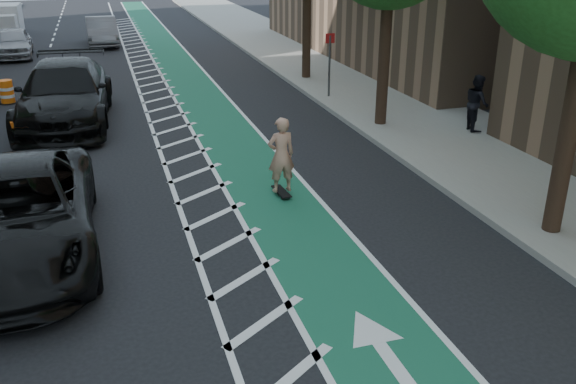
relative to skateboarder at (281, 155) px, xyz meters
name	(u,v)px	position (x,y,z in m)	size (l,w,h in m)	color
ground	(160,292)	(-3.23, -3.54, -1.01)	(120.00, 120.00, 0.00)	black
bike_lane	(220,124)	(-0.23, 6.46, -1.00)	(2.00, 90.00, 0.01)	#1B5F43
buffer_strip	(174,127)	(-1.73, 6.46, -1.01)	(1.40, 90.00, 0.01)	silver
sidewalk_right	(398,107)	(6.27, 6.46, -0.94)	(5.00, 90.00, 0.15)	gray
curb_right	(334,112)	(3.82, 6.46, -0.93)	(0.12, 90.00, 0.16)	gray
sign_post	(329,64)	(4.37, 8.46, 0.34)	(0.35, 0.08, 2.47)	#4C4C4C
skateboard	(281,192)	(0.00, 0.00, -0.92)	(0.29, 0.83, 0.11)	black
skateboarder	(281,155)	(0.00, 0.00, 0.00)	(0.66, 0.43, 1.80)	tan
suv_near	(15,214)	(-5.63, -1.43, -0.14)	(2.90, 6.29, 1.75)	black
suv_far	(65,94)	(-5.01, 7.98, -0.02)	(2.77, 6.81, 1.98)	black
car_silver	(13,42)	(-7.98, 21.84, -0.26)	(1.77, 4.40, 1.50)	#97969B
car_grey	(102,31)	(-3.51, 24.57, -0.23)	(1.65, 4.74, 1.56)	slate
pedestrian	(477,103)	(7.13, 2.95, 0.00)	(0.84, 0.65, 1.72)	black
box_truck	(4,21)	(-9.43, 31.08, -0.19)	(1.97, 4.30, 1.79)	silver
barrel_a	(22,136)	(-6.18, 5.46, -0.60)	(0.63, 0.63, 0.86)	#E0570B
barrel_b	(65,127)	(-5.03, 6.05, -0.61)	(0.62, 0.62, 0.85)	#DF490B
barrel_c	(7,92)	(-7.23, 11.45, -0.60)	(0.64, 0.64, 0.87)	#FF660D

